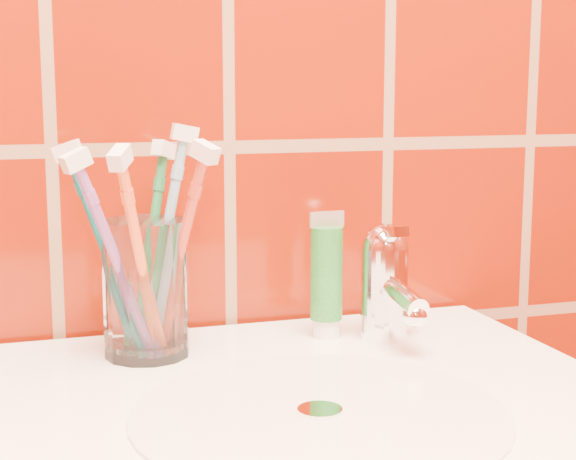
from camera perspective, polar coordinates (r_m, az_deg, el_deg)
name	(u,v)px	position (r m, az deg, el deg)	size (l,w,h in m)	color
glass_tumbler	(146,288)	(0.85, -9.16, -3.75)	(0.08, 0.08, 0.13)	white
toothpaste_tube	(326,279)	(0.90, 2.50, -3.17)	(0.04, 0.03, 0.13)	white
faucet	(386,278)	(0.90, 6.37, -3.11)	(0.05, 0.11, 0.12)	white
toothbrush_0	(165,241)	(0.86, -7.95, -0.70)	(0.07, 0.02, 0.23)	#75B0D0
toothbrush_1	(117,261)	(0.82, -11.02, -1.96)	(0.09, 0.05, 0.21)	#834EA7
toothbrush_2	(151,248)	(0.87, -8.85, -1.13)	(0.06, 0.06, 0.21)	#1E723F
toothbrush_3	(107,253)	(0.84, -11.62, -1.49)	(0.09, 0.05, 0.21)	#0D696D
toothbrush_4	(140,260)	(0.80, -9.52, -1.93)	(0.06, 0.09, 0.21)	orange
toothbrush_5	(180,254)	(0.83, -7.03, -1.52)	(0.06, 0.08, 0.21)	#B73C27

